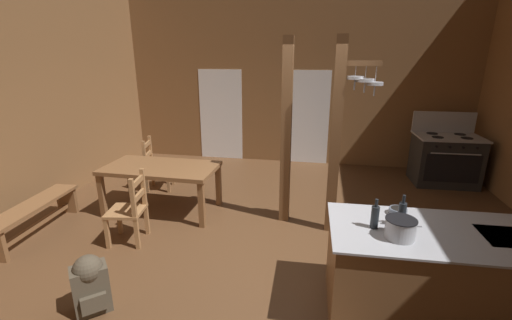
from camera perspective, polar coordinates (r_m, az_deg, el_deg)
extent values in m
cube|color=brown|center=(4.46, 1.35, -15.82)|extent=(8.20, 8.57, 0.10)
cube|color=brown|center=(7.66, 6.48, 15.34)|extent=(8.20, 0.14, 4.26)
cube|color=white|center=(8.01, -5.89, 7.47)|extent=(1.00, 0.01, 2.05)
cube|color=white|center=(7.69, 8.93, 6.93)|extent=(0.84, 0.01, 2.05)
cube|color=brown|center=(3.75, 29.18, -16.60)|extent=(2.13, 0.96, 0.86)
cube|color=#A8AAB2|center=(3.54, 30.25, -10.57)|extent=(2.19, 1.02, 0.02)
cube|color=black|center=(4.29, 26.45, -17.77)|extent=(2.00, 0.10, 0.10)
cube|color=#252525|center=(7.38, 28.96, -0.10)|extent=(1.13, 0.80, 0.90)
cube|color=black|center=(7.05, 29.93, -1.25)|extent=(0.93, 0.04, 0.52)
cylinder|color=#A8AAB2|center=(6.95, 30.35, 0.87)|extent=(0.83, 0.05, 0.02)
cube|color=#A8AAB2|center=(7.27, 29.49, 3.40)|extent=(1.17, 0.84, 0.03)
cube|color=#A8AAB2|center=(7.57, 28.81, 5.56)|extent=(1.14, 0.08, 0.40)
cylinder|color=black|center=(7.23, 31.74, 3.13)|extent=(0.21, 0.21, 0.01)
cylinder|color=black|center=(7.05, 28.04, 3.39)|extent=(0.21, 0.21, 0.01)
cylinder|color=black|center=(7.50, 30.89, 3.70)|extent=(0.21, 0.21, 0.01)
cylinder|color=black|center=(7.33, 27.31, 3.97)|extent=(0.21, 0.21, 0.01)
cylinder|color=black|center=(7.06, 32.95, 1.69)|extent=(0.05, 0.03, 0.04)
cylinder|color=black|center=(6.97, 31.31, 1.79)|extent=(0.05, 0.03, 0.04)
cylinder|color=black|center=(6.89, 29.62, 1.89)|extent=(0.05, 0.03, 0.04)
cylinder|color=black|center=(6.82, 27.90, 2.00)|extent=(0.05, 0.03, 0.04)
cube|color=brown|center=(4.61, 13.14, 3.31)|extent=(0.15, 0.15, 2.61)
cube|color=brown|center=(4.48, 16.71, 15.18)|extent=(0.55, 0.11, 0.06)
cylinder|color=#A8AAB2|center=(4.48, 16.30, 14.25)|extent=(0.01, 0.01, 0.15)
cylinder|color=#A8AAB2|center=(4.49, 16.20, 13.05)|extent=(0.21, 0.21, 0.04)
cylinder|color=#A8AAB2|center=(4.49, 16.11, 12.03)|extent=(0.02, 0.02, 0.14)
cylinder|color=#A8AAB2|center=(4.49, 17.86, 13.94)|extent=(0.01, 0.01, 0.18)
cylinder|color=#A8AAB2|center=(4.50, 17.73, 12.55)|extent=(0.24, 0.24, 0.04)
cylinder|color=#A8AAB2|center=(4.50, 17.63, 11.54)|extent=(0.02, 0.02, 0.14)
cylinder|color=#A8AAB2|center=(4.50, 19.40, 13.56)|extent=(0.01, 0.01, 0.22)
cylinder|color=#A8AAB2|center=(4.51, 19.23, 11.94)|extent=(0.21, 0.21, 0.04)
cylinder|color=#A8AAB2|center=(4.51, 19.13, 10.93)|extent=(0.02, 0.02, 0.14)
cube|color=brown|center=(4.81, 5.05, 4.28)|extent=(0.14, 0.14, 2.61)
cube|color=brown|center=(5.44, -15.61, -1.29)|extent=(1.72, 0.93, 0.06)
cube|color=brown|center=(6.26, -20.19, -2.88)|extent=(0.08, 0.08, 0.68)
cube|color=brown|center=(5.61, -6.27, -4.19)|extent=(0.08, 0.08, 0.68)
cube|color=brown|center=(5.66, -24.27, -5.50)|extent=(0.08, 0.08, 0.68)
cube|color=brown|center=(4.93, -9.05, -7.44)|extent=(0.08, 0.08, 0.68)
cube|color=#9E7044|center=(4.80, -20.87, -7.98)|extent=(0.51, 0.51, 0.04)
cube|color=#9E7044|center=(4.81, -23.55, -11.21)|extent=(0.06, 0.06, 0.41)
cube|color=#9E7044|center=(5.12, -21.82, -9.24)|extent=(0.06, 0.06, 0.41)
cube|color=#9E7044|center=(4.55, -19.57, -8.60)|extent=(0.06, 0.06, 0.95)
cube|color=#9E7044|center=(4.87, -18.03, -6.69)|extent=(0.06, 0.06, 0.95)
cube|color=#9E7044|center=(4.57, -19.21, -3.46)|extent=(0.10, 0.38, 0.07)
cube|color=#9E7044|center=(4.64, -18.98, -5.65)|extent=(0.10, 0.38, 0.07)
cube|color=#9E7044|center=(6.45, -15.83, -1.01)|extent=(0.52, 0.52, 0.04)
cube|color=#9E7044|center=(6.65, -13.69, -2.33)|extent=(0.06, 0.06, 0.41)
cube|color=#9E7044|center=(6.30, -14.42, -3.49)|extent=(0.06, 0.06, 0.41)
cube|color=#9E7044|center=(6.66, -17.04, -0.12)|extent=(0.06, 0.06, 0.95)
cube|color=#9E7044|center=(6.32, -17.96, -1.16)|extent=(0.06, 0.06, 0.95)
cube|color=#9E7044|center=(6.39, -17.78, 2.49)|extent=(0.11, 0.38, 0.07)
cube|color=#9E7044|center=(6.44, -17.63, 0.85)|extent=(0.11, 0.38, 0.07)
cube|color=brown|center=(5.57, -33.27, -6.36)|extent=(0.45, 1.49, 0.04)
cube|color=brown|center=(6.13, -28.99, -5.87)|extent=(0.31, 0.08, 0.40)
cube|color=brown|center=(5.68, -32.77, -9.14)|extent=(0.14, 1.27, 0.06)
cube|color=#4C4233|center=(3.83, -25.77, -18.80)|extent=(0.39, 0.38, 0.48)
cube|color=#4C4233|center=(3.76, -25.39, -20.79)|extent=(0.21, 0.19, 0.17)
cylinder|color=black|center=(3.93, -24.52, -17.55)|extent=(0.06, 0.06, 0.38)
cylinder|color=black|center=(3.93, -27.42, -18.02)|extent=(0.06, 0.06, 0.38)
sphere|color=#4C4233|center=(3.71, -26.23, -16.02)|extent=(0.38, 0.38, 0.27)
cylinder|color=#A8AAB2|center=(3.20, 22.91, -10.55)|extent=(0.25, 0.25, 0.17)
cylinder|color=black|center=(3.16, 23.10, -9.12)|extent=(0.26, 0.26, 0.01)
cylinder|color=#A8AAB2|center=(3.15, 20.48, -9.82)|extent=(0.05, 0.02, 0.02)
cylinder|color=#A8AAB2|center=(3.21, 25.47, -9.90)|extent=(0.05, 0.02, 0.02)
cylinder|color=slate|center=(3.66, 22.58, -7.87)|extent=(0.17, 0.17, 0.06)
cylinder|color=black|center=(3.64, 22.64, -7.43)|extent=(0.14, 0.14, 0.00)
cylinder|color=#1E2328|center=(3.28, 19.19, -9.01)|extent=(0.07, 0.07, 0.21)
cylinder|color=#1E2328|center=(3.22, 19.44, -6.77)|extent=(0.03, 0.03, 0.07)
cylinder|color=#1E2328|center=(3.40, 23.12, -8.34)|extent=(0.07, 0.07, 0.22)
cylinder|color=#1E2328|center=(3.34, 23.43, -6.02)|extent=(0.03, 0.03, 0.08)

